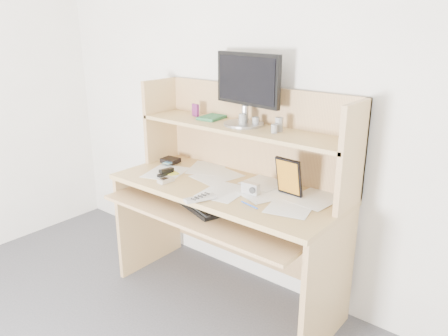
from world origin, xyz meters
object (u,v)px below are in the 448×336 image
Objects in this scene: desk at (234,191)px; monitor at (247,87)px; tv_remote at (200,198)px; keyboard at (196,200)px; game_case at (289,177)px.

monitor reaches higher than desk.
desk is 2.92× the size of monitor.
tv_remote is 0.71m from monitor.
monitor is at bearing 88.60° from keyboard.
monitor is (-0.37, 0.11, 0.44)m from game_case.
monitor is (-0.01, 0.12, 0.61)m from desk.
game_case is (0.36, 0.01, 0.17)m from desk.
tv_remote is (0.16, -0.14, 0.10)m from keyboard.
desk reaches higher than game_case.
keyboard is 0.23m from tv_remote.
game_case reaches higher than keyboard.
tv_remote is (0.03, -0.34, 0.07)m from desk.
game_case is at bearing 1.85° from desk.
keyboard is 1.12× the size of monitor.
tv_remote is at bearing -128.76° from game_case.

